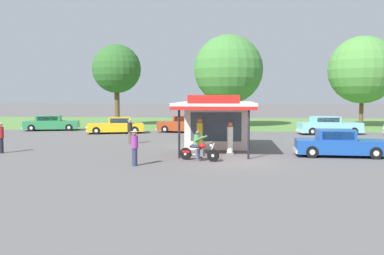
{
  "coord_description": "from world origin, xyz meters",
  "views": [
    {
      "loc": [
        -0.38,
        -22.04,
        3.39
      ],
      "look_at": [
        -2.76,
        4.03,
        1.4
      ],
      "focal_mm": 39.63,
      "sensor_mm": 36.0,
      "label": 1
    }
  ],
  "objects_px": {
    "bystander_strolling_foreground": "(135,147)",
    "gas_pump_offside": "(230,140)",
    "parked_car_back_row_centre_left": "(51,123)",
    "motorcycle_with_rider": "(199,148)",
    "bystander_admiring_sedan": "(130,131)",
    "featured_classic_sedan": "(339,144)",
    "parked_car_back_row_centre_right": "(116,126)",
    "parked_car_back_row_far_right": "(329,126)",
    "parked_car_second_row_spare": "(186,125)",
    "gas_pump_nearside": "(200,137)",
    "bystander_leaning_by_kiosk": "(1,137)"
  },
  "relations": [
    {
      "from": "gas_pump_nearside",
      "to": "parked_car_back_row_centre_left",
      "type": "bearing_deg",
      "value": 135.75
    },
    {
      "from": "parked_car_second_row_spare",
      "to": "parked_car_back_row_centre_left",
      "type": "bearing_deg",
      "value": 175.24
    },
    {
      "from": "motorcycle_with_rider",
      "to": "bystander_leaning_by_kiosk",
      "type": "relative_size",
      "value": 1.18
    },
    {
      "from": "gas_pump_offside",
      "to": "bystander_strolling_foreground",
      "type": "xyz_separation_m",
      "value": [
        -4.57,
        -4.48,
        0.06
      ]
    },
    {
      "from": "gas_pump_offside",
      "to": "parked_car_second_row_spare",
      "type": "xyz_separation_m",
      "value": [
        -4.03,
        14.05,
        -0.13
      ]
    },
    {
      "from": "bystander_admiring_sedan",
      "to": "bystander_strolling_foreground",
      "type": "distance_m",
      "value": 9.33
    },
    {
      "from": "parked_car_second_row_spare",
      "to": "bystander_admiring_sedan",
      "type": "bearing_deg",
      "value": -107.18
    },
    {
      "from": "parked_car_back_row_centre_right",
      "to": "bystander_strolling_foreground",
      "type": "bearing_deg",
      "value": -71.86
    },
    {
      "from": "bystander_leaning_by_kiosk",
      "to": "gas_pump_offside",
      "type": "bearing_deg",
      "value": 3.3
    },
    {
      "from": "bystander_admiring_sedan",
      "to": "bystander_strolling_foreground",
      "type": "bearing_deg",
      "value": -75.08
    },
    {
      "from": "gas_pump_nearside",
      "to": "parked_car_back_row_far_right",
      "type": "relative_size",
      "value": 0.37
    },
    {
      "from": "bystander_strolling_foreground",
      "to": "motorcycle_with_rider",
      "type": "bearing_deg",
      "value": 32.8
    },
    {
      "from": "bystander_leaning_by_kiosk",
      "to": "parked_car_back_row_centre_right",
      "type": "bearing_deg",
      "value": 76.48
    },
    {
      "from": "parked_car_second_row_spare",
      "to": "bystander_admiring_sedan",
      "type": "relative_size",
      "value": 3.21
    },
    {
      "from": "motorcycle_with_rider",
      "to": "featured_classic_sedan",
      "type": "height_order",
      "value": "motorcycle_with_rider"
    },
    {
      "from": "parked_car_back_row_centre_left",
      "to": "motorcycle_with_rider",
      "type": "bearing_deg",
      "value": -48.51
    },
    {
      "from": "featured_classic_sedan",
      "to": "parked_car_back_row_centre_right",
      "type": "height_order",
      "value": "featured_classic_sedan"
    },
    {
      "from": "bystander_strolling_foreground",
      "to": "gas_pump_offside",
      "type": "bearing_deg",
      "value": 44.41
    },
    {
      "from": "bystander_strolling_foreground",
      "to": "bystander_admiring_sedan",
      "type": "bearing_deg",
      "value": 104.92
    },
    {
      "from": "gas_pump_offside",
      "to": "bystander_admiring_sedan",
      "type": "height_order",
      "value": "gas_pump_offside"
    },
    {
      "from": "parked_car_second_row_spare",
      "to": "parked_car_back_row_centre_left",
      "type": "height_order",
      "value": "parked_car_second_row_spare"
    },
    {
      "from": "parked_car_back_row_centre_right",
      "to": "parked_car_back_row_far_right",
      "type": "relative_size",
      "value": 0.94
    },
    {
      "from": "gas_pump_offside",
      "to": "parked_car_back_row_centre_left",
      "type": "height_order",
      "value": "gas_pump_offside"
    },
    {
      "from": "gas_pump_offside",
      "to": "parked_car_back_row_far_right",
      "type": "distance_m",
      "value": 15.91
    },
    {
      "from": "featured_classic_sedan",
      "to": "parked_car_second_row_spare",
      "type": "bearing_deg",
      "value": 125.08
    },
    {
      "from": "parked_car_back_row_far_right",
      "to": "bystander_leaning_by_kiosk",
      "type": "height_order",
      "value": "bystander_leaning_by_kiosk"
    },
    {
      "from": "parked_car_back_row_far_right",
      "to": "bystander_admiring_sedan",
      "type": "height_order",
      "value": "bystander_admiring_sedan"
    },
    {
      "from": "gas_pump_nearside",
      "to": "parked_car_back_row_centre_right",
      "type": "bearing_deg",
      "value": 123.67
    },
    {
      "from": "parked_car_back_row_centre_right",
      "to": "parked_car_back_row_centre_left",
      "type": "bearing_deg",
      "value": 160.57
    },
    {
      "from": "parked_car_back_row_centre_right",
      "to": "parked_car_back_row_centre_left",
      "type": "distance_m",
      "value": 7.57
    },
    {
      "from": "gas_pump_nearside",
      "to": "gas_pump_offside",
      "type": "relative_size",
      "value": 1.12
    },
    {
      "from": "parked_car_second_row_spare",
      "to": "gas_pump_nearside",
      "type": "bearing_deg",
      "value": -80.8
    },
    {
      "from": "featured_classic_sedan",
      "to": "parked_car_back_row_far_right",
      "type": "bearing_deg",
      "value": 79.65
    },
    {
      "from": "gas_pump_offside",
      "to": "featured_classic_sedan",
      "type": "xyz_separation_m",
      "value": [
        6.06,
        -0.32,
        -0.17
      ]
    },
    {
      "from": "featured_classic_sedan",
      "to": "bystander_leaning_by_kiosk",
      "type": "distance_m",
      "value": 19.47
    },
    {
      "from": "parked_car_second_row_spare",
      "to": "bystander_leaning_by_kiosk",
      "type": "relative_size",
      "value": 3.07
    },
    {
      "from": "motorcycle_with_rider",
      "to": "parked_car_second_row_spare",
      "type": "xyz_separation_m",
      "value": [
        -2.4,
        16.63,
        0.07
      ]
    },
    {
      "from": "gas_pump_nearside",
      "to": "parked_car_second_row_spare",
      "type": "relative_size",
      "value": 0.38
    },
    {
      "from": "gas_pump_nearside",
      "to": "bystander_admiring_sedan",
      "type": "distance_m",
      "value": 6.92
    },
    {
      "from": "parked_car_back_row_centre_right",
      "to": "bystander_leaning_by_kiosk",
      "type": "bearing_deg",
      "value": -103.52
    },
    {
      "from": "gas_pump_offside",
      "to": "motorcycle_with_rider",
      "type": "relative_size",
      "value": 0.88
    },
    {
      "from": "parked_car_back_row_centre_left",
      "to": "bystander_leaning_by_kiosk",
      "type": "xyz_separation_m",
      "value": [
        3.91,
        -15.93,
        0.29
      ]
    },
    {
      "from": "gas_pump_offside",
      "to": "parked_car_back_row_far_right",
      "type": "bearing_deg",
      "value": 57.41
    },
    {
      "from": "bystander_strolling_foreground",
      "to": "bystander_leaning_by_kiosk",
      "type": "distance_m",
      "value": 9.58
    },
    {
      "from": "parked_car_back_row_centre_right",
      "to": "parked_car_back_row_far_right",
      "type": "height_order",
      "value": "parked_car_back_row_far_right"
    },
    {
      "from": "gas_pump_nearside",
      "to": "parked_car_back_row_far_right",
      "type": "xyz_separation_m",
      "value": [
        10.32,
        13.41,
        -0.23
      ]
    },
    {
      "from": "parked_car_second_row_spare",
      "to": "featured_classic_sedan",
      "type": "bearing_deg",
      "value": -54.92
    },
    {
      "from": "featured_classic_sedan",
      "to": "bystander_leaning_by_kiosk",
      "type": "bearing_deg",
      "value": -178.67
    },
    {
      "from": "parked_car_back_row_centre_right",
      "to": "bystander_strolling_foreground",
      "type": "distance_m",
      "value": 18.01
    },
    {
      "from": "gas_pump_offside",
      "to": "parked_car_second_row_spare",
      "type": "bearing_deg",
      "value": 106.01
    }
  ]
}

